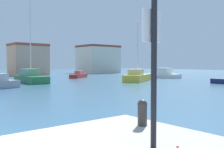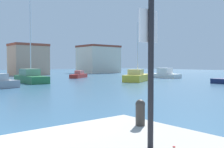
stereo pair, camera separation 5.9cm
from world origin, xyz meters
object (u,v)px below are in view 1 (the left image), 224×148
Objects in this scene: mooring_bollard at (142,111)px; sailboat_yellow_far_right at (137,77)px; motorboat_white_behind_lamppost at (163,74)px; sailboat_green_distant_east at (31,77)px; motorboat_red_far_left at (79,75)px.

mooring_bollard is 29.52m from sailboat_yellow_far_right.
sailboat_yellow_far_right is 1.30× the size of motorboat_white_behind_lamppost.
motorboat_white_behind_lamppost is at bearing -9.29° from sailboat_green_distant_east.
sailboat_yellow_far_right is at bearing -161.68° from motorboat_white_behind_lamppost.
sailboat_green_distant_east reaches higher than motorboat_red_far_left.
mooring_bollard is at bearing -135.00° from sailboat_yellow_far_right.
sailboat_green_distant_east reaches higher than sailboat_yellow_far_right.
motorboat_white_behind_lamppost is (30.28, 23.99, -0.65)m from mooring_bollard.
motorboat_red_far_left is (-1.55, 12.49, -0.16)m from sailboat_yellow_far_right.
sailboat_green_distant_east is at bearing 72.87° from mooring_bollard.
motorboat_white_behind_lamppost reaches higher than mooring_bollard.
motorboat_white_behind_lamppost reaches higher than motorboat_red_far_left.
motorboat_red_far_left is (10.83, 5.81, -0.25)m from sailboat_green_distant_east.
motorboat_white_behind_lamppost is at bearing 18.32° from sailboat_yellow_far_right.
sailboat_yellow_far_right is at bearing -28.37° from sailboat_green_distant_east.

